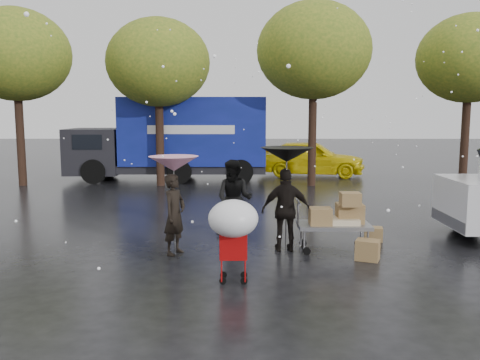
{
  "coord_description": "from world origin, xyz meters",
  "views": [
    {
      "loc": [
        -0.28,
        -10.0,
        2.92
      ],
      "look_at": [
        -0.31,
        1.0,
        1.43
      ],
      "focal_mm": 38.0,
      "sensor_mm": 36.0,
      "label": 1
    }
  ],
  "objects_px": {
    "person_pink": "(175,214)",
    "person_black": "(286,210)",
    "vendor_cart": "(338,217)",
    "shopping_cart": "(233,223)",
    "yellow_taxi": "(311,158)",
    "blue_truck": "(174,139)"
  },
  "relations": [
    {
      "from": "person_pink",
      "to": "person_black",
      "type": "distance_m",
      "value": 2.32
    },
    {
      "from": "vendor_cart",
      "to": "shopping_cart",
      "type": "height_order",
      "value": "shopping_cart"
    },
    {
      "from": "person_pink",
      "to": "yellow_taxi",
      "type": "height_order",
      "value": "person_pink"
    },
    {
      "from": "yellow_taxi",
      "to": "blue_truck",
      "type": "bearing_deg",
      "value": 113.92
    },
    {
      "from": "vendor_cart",
      "to": "yellow_taxi",
      "type": "relative_size",
      "value": 0.32
    },
    {
      "from": "vendor_cart",
      "to": "blue_truck",
      "type": "height_order",
      "value": "blue_truck"
    },
    {
      "from": "person_pink",
      "to": "yellow_taxi",
      "type": "xyz_separation_m",
      "value": [
        4.53,
        12.88,
        -0.02
      ]
    },
    {
      "from": "person_black",
      "to": "shopping_cart",
      "type": "height_order",
      "value": "person_black"
    },
    {
      "from": "shopping_cart",
      "to": "yellow_taxi",
      "type": "height_order",
      "value": "yellow_taxi"
    },
    {
      "from": "person_pink",
      "to": "blue_truck",
      "type": "bearing_deg",
      "value": 33.19
    },
    {
      "from": "person_black",
      "to": "yellow_taxi",
      "type": "xyz_separation_m",
      "value": [
        2.23,
        12.62,
        -0.06
      ]
    },
    {
      "from": "shopping_cart",
      "to": "yellow_taxi",
      "type": "distance_m",
      "value": 15.1
    },
    {
      "from": "person_pink",
      "to": "yellow_taxi",
      "type": "distance_m",
      "value": 13.66
    },
    {
      "from": "person_black",
      "to": "vendor_cart",
      "type": "xyz_separation_m",
      "value": [
        1.09,
        -0.01,
        -0.15
      ]
    },
    {
      "from": "person_black",
      "to": "blue_truck",
      "type": "height_order",
      "value": "blue_truck"
    },
    {
      "from": "blue_truck",
      "to": "vendor_cart",
      "type": "bearing_deg",
      "value": -66.43
    },
    {
      "from": "yellow_taxi",
      "to": "person_pink",
      "type": "bearing_deg",
      "value": 170.95
    },
    {
      "from": "person_pink",
      "to": "shopping_cart",
      "type": "relative_size",
      "value": 1.14
    },
    {
      "from": "shopping_cart",
      "to": "blue_truck",
      "type": "xyz_separation_m",
      "value": [
        -2.72,
        13.28,
        0.69
      ]
    },
    {
      "from": "person_pink",
      "to": "blue_truck",
      "type": "relative_size",
      "value": 0.2
    },
    {
      "from": "person_pink",
      "to": "person_black",
      "type": "xyz_separation_m",
      "value": [
        2.3,
        0.26,
        0.04
      ]
    },
    {
      "from": "shopping_cart",
      "to": "person_pink",
      "type": "bearing_deg",
      "value": 123.61
    }
  ]
}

